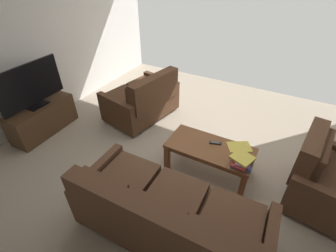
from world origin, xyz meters
The scene contains 11 objects.
ground_plane centered at (0.00, 0.00, 0.00)m, with size 5.59×5.56×0.01m, color tan.
wall_right centered at (2.79, 0.00, 1.35)m, with size 0.12×5.56×2.71m, color white.
sofa_main centered at (-0.37, 1.33, 0.37)m, with size 2.01×0.93×0.88m.
loveseat_near centered at (1.16, -0.54, 0.38)m, with size 1.07×1.39×0.91m.
coffee_table centered at (-0.40, 0.20, 0.38)m, with size 1.15×0.55×0.45m.
tv_stand centered at (2.41, 0.67, 0.26)m, with size 0.45×1.12×0.51m.
flat_tv centered at (2.41, 0.67, 0.88)m, with size 0.21×1.10×0.70m.
armchair_side centered at (-1.78, 0.00, 0.38)m, with size 0.94×1.08×0.91m.
book_stack centered at (-0.84, 0.31, 0.50)m, with size 0.30×0.30×0.11m.
tv_remote centered at (-0.44, 0.10, 0.46)m, with size 0.17×0.10×0.02m.
loose_magazine centered at (-0.74, 0.01, 0.45)m, with size 0.21×0.30×0.01m, color #E0CC4C.
Camera 1 is at (-1.04, 2.53, 2.50)m, focal length 25.09 mm.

